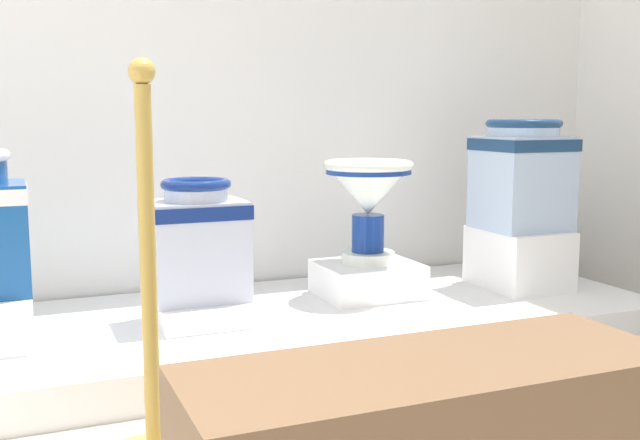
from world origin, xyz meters
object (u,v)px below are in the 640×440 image
(plinth_block_leftmost, at_px, (519,258))
(stanchion_post_near_left, at_px, (151,356))
(antique_toilet_leftmost, at_px, (522,171))
(antique_toilet_pale_glazed, at_px, (368,191))
(antique_toilet_rightmost, at_px, (197,238))
(plinth_block_rightmost, at_px, (199,310))
(plinth_block_pale_glazed, at_px, (367,279))

(plinth_block_leftmost, relative_size, stanchion_post_near_left, 0.38)
(plinth_block_leftmost, height_order, stanchion_post_near_left, stanchion_post_near_left)
(plinth_block_leftmost, height_order, antique_toilet_leftmost, antique_toilet_leftmost)
(antique_toilet_pale_glazed, bearing_deg, antique_toilet_rightmost, -171.92)
(plinth_block_rightmost, relative_size, stanchion_post_near_left, 0.36)
(antique_toilet_pale_glazed, xyz_separation_m, stanchion_post_near_left, (-1.04, -0.90, -0.28))
(plinth_block_pale_glazed, relative_size, plinth_block_leftmost, 1.03)
(plinth_block_rightmost, height_order, antique_toilet_pale_glazed, antique_toilet_pale_glazed)
(plinth_block_rightmost, distance_m, stanchion_post_near_left, 0.87)
(plinth_block_pale_glazed, bearing_deg, antique_toilet_pale_glazed, -90.00)
(antique_toilet_pale_glazed, relative_size, plinth_block_leftmost, 1.10)
(plinth_block_pale_glazed, xyz_separation_m, antique_toilet_pale_glazed, (0.00, -0.00, 0.37))
(antique_toilet_rightmost, xyz_separation_m, plinth_block_leftmost, (1.41, -0.00, -0.18))
(antique_toilet_rightmost, height_order, plinth_block_leftmost, antique_toilet_rightmost)
(stanchion_post_near_left, bearing_deg, antique_toilet_leftmost, 24.96)
(plinth_block_leftmost, bearing_deg, plinth_block_pale_glazed, 171.15)
(plinth_block_rightmost, relative_size, antique_toilet_leftmost, 0.78)
(antique_toilet_rightmost, height_order, antique_toilet_pale_glazed, antique_toilet_pale_glazed)
(plinth_block_leftmost, distance_m, antique_toilet_leftmost, 0.38)
(antique_toilet_leftmost, bearing_deg, stanchion_post_near_left, -155.04)
(plinth_block_leftmost, bearing_deg, stanchion_post_near_left, -155.04)
(plinth_block_rightmost, distance_m, antique_toilet_leftmost, 1.48)
(plinth_block_rightmost, bearing_deg, plinth_block_leftmost, -0.06)
(antique_toilet_leftmost, bearing_deg, plinth_block_rightmost, 179.94)
(antique_toilet_rightmost, distance_m, plinth_block_leftmost, 1.42)
(stanchion_post_near_left, bearing_deg, plinth_block_leftmost, 24.96)
(plinth_block_pale_glazed, height_order, antique_toilet_leftmost, antique_toilet_leftmost)
(plinth_block_rightmost, relative_size, plinth_block_leftmost, 0.95)
(antique_toilet_leftmost, bearing_deg, antique_toilet_pale_glazed, 171.15)
(antique_toilet_pale_glazed, height_order, antique_toilet_leftmost, antique_toilet_leftmost)
(plinth_block_rightmost, relative_size, antique_toilet_pale_glazed, 0.86)
(plinth_block_pale_glazed, distance_m, antique_toilet_leftmost, 0.81)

